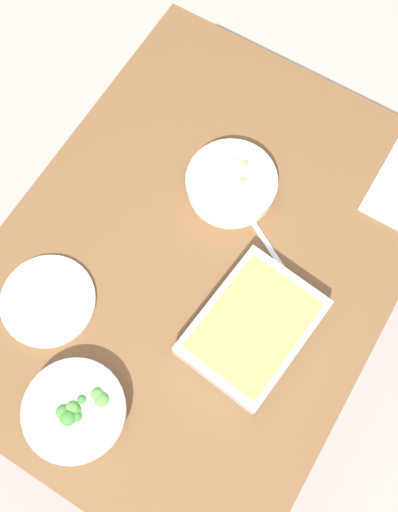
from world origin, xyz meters
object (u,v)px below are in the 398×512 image
stew_bowl (231,183)px  broccoli_bowl (75,411)px  spoon_by_stew (259,232)px  side_plate (48,301)px  baking_dish (253,327)px

stew_bowl → broccoli_bowl: broccoli_bowl is taller
stew_bowl → spoon_by_stew: size_ratio=1.37×
stew_bowl → side_plate: (0.47, -0.22, -0.03)m
stew_bowl → spoon_by_stew: (0.07, 0.12, -0.03)m
baking_dish → spoon_by_stew: size_ratio=1.99×
stew_bowl → broccoli_bowl: (0.63, -0.02, -0.00)m
broccoli_bowl → spoon_by_stew: (-0.57, 0.13, -0.03)m
stew_bowl → baking_dish: same height
broccoli_bowl → side_plate: 0.26m
broccoli_bowl → spoon_by_stew: bearing=166.9°
stew_bowl → baking_dish: size_ratio=0.69×
broccoli_bowl → side_plate: broccoli_bowl is taller
broccoli_bowl → spoon_by_stew: size_ratio=1.37×
stew_bowl → broccoli_bowl: 0.63m
broccoli_bowl → baking_dish: broccoli_bowl is taller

